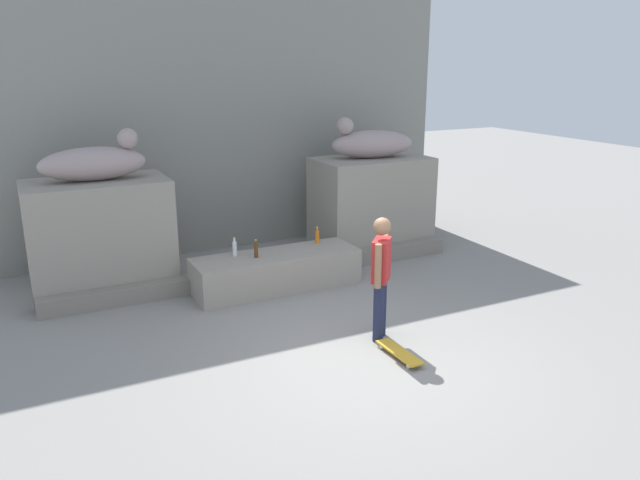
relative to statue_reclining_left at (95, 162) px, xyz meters
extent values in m
plane|color=gray|center=(2.47, -3.90, -2.08)|extent=(40.00, 40.00, 0.00)
cube|color=gray|center=(2.47, 1.61, 0.85)|extent=(9.35, 0.60, 5.86)
cube|color=gray|center=(-0.04, 0.00, -1.18)|extent=(2.16, 1.27, 1.79)
cube|color=gray|center=(4.98, 0.00, -1.18)|extent=(2.16, 1.27, 1.79)
ellipsoid|color=#A5918F|center=(-0.04, 0.00, -0.02)|extent=(1.60, 0.56, 0.52)
sphere|color=#A5918F|center=(0.51, 0.00, 0.33)|extent=(0.32, 0.32, 0.32)
ellipsoid|color=#A5918F|center=(4.98, 0.00, -0.02)|extent=(1.68, 0.85, 0.52)
sphere|color=#A5918F|center=(4.44, 0.10, 0.33)|extent=(0.32, 0.32, 0.32)
cube|color=gray|center=(2.47, -1.20, -1.79)|extent=(2.71, 0.86, 0.58)
cylinder|color=#1E233F|center=(2.89, -3.65, -1.67)|extent=(0.14, 0.14, 0.82)
cylinder|color=#1E233F|center=(3.02, -3.50, -1.67)|extent=(0.14, 0.14, 0.82)
cube|color=#B22626|center=(2.96, -3.57, -0.98)|extent=(0.39, 0.40, 0.56)
sphere|color=#8C6647|center=(2.96, -3.57, -0.52)|extent=(0.23, 0.23, 0.23)
cylinder|color=#8C6647|center=(2.80, -3.74, -0.99)|extent=(0.09, 0.09, 0.58)
cylinder|color=#8C6647|center=(3.11, -3.41, -0.99)|extent=(0.09, 0.09, 0.58)
cube|color=gold|center=(2.88, -4.17, -2.01)|extent=(0.21, 0.80, 0.02)
cylinder|color=white|center=(2.81, -3.87, -2.05)|extent=(0.03, 0.06, 0.06)
cylinder|color=white|center=(2.95, -3.87, -2.05)|extent=(0.03, 0.06, 0.06)
cylinder|color=white|center=(2.82, -4.47, -2.05)|extent=(0.03, 0.06, 0.06)
cylinder|color=white|center=(2.96, -4.47, -2.05)|extent=(0.03, 0.06, 0.06)
cylinder|color=#593314|center=(2.12, -1.22, -1.39)|extent=(0.06, 0.06, 0.22)
cylinder|color=#593314|center=(2.12, -1.22, -1.25)|extent=(0.03, 0.03, 0.06)
cylinder|color=yellow|center=(2.12, -1.22, -1.21)|extent=(0.03, 0.03, 0.01)
cylinder|color=silver|center=(1.85, -0.99, -1.38)|extent=(0.07, 0.07, 0.23)
cylinder|color=silver|center=(1.85, -0.99, -1.23)|extent=(0.03, 0.03, 0.06)
cylinder|color=yellow|center=(1.85, -0.99, -1.20)|extent=(0.04, 0.04, 0.01)
cylinder|color=orange|center=(3.34, -0.95, -1.39)|extent=(0.07, 0.07, 0.22)
cylinder|color=orange|center=(3.34, -0.95, -1.25)|extent=(0.03, 0.03, 0.06)
cylinder|color=yellow|center=(3.34, -0.95, -1.22)|extent=(0.04, 0.04, 0.01)
cube|color=gray|center=(2.47, -0.66, -1.94)|extent=(7.18, 0.50, 0.27)
camera|label=1|loc=(-1.22, -10.05, 1.55)|focal=34.96mm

